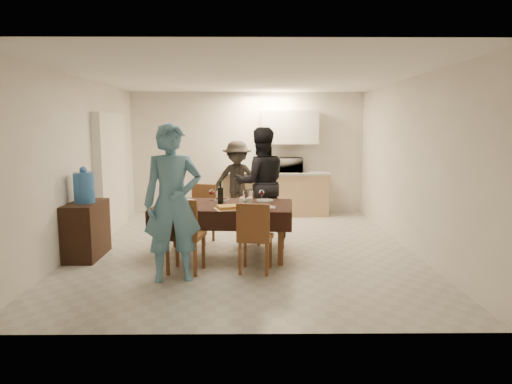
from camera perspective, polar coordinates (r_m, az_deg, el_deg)
floor at (r=7.16m, az=-1.28°, el=-6.92°), size 5.00×6.00×0.02m
ceiling at (r=6.95m, az=-1.35°, el=14.24°), size 5.00×6.00×0.02m
wall_back at (r=9.93m, az=-1.08°, el=4.92°), size 5.00×0.02×2.60m
wall_front at (r=3.96m, az=-1.88°, el=-0.05°), size 5.00×0.02×2.60m
wall_left at (r=7.41m, az=-21.07°, el=3.25°), size 0.02×6.00×2.60m
wall_right at (r=7.34m, az=18.63°, el=3.34°), size 0.02×6.00×2.60m
stub_partition at (r=8.53m, az=-17.68°, el=2.31°), size 0.15×1.40×2.10m
kitchen_base_cabinet at (r=9.71m, az=2.45°, el=-0.32°), size 2.20×0.60×0.86m
kitchen_worktop at (r=9.66m, az=2.47°, el=2.35°), size 2.24×0.64×0.05m
upper_cabinet at (r=9.77m, az=4.24°, el=8.07°), size 1.20×0.34×0.70m
dining_table at (r=6.59m, az=-4.04°, el=-1.84°), size 2.03×1.29×0.76m
chair_near_left at (r=5.83m, az=-8.95°, el=-4.48°), size 0.52×0.52×0.53m
chair_near_right at (r=5.78m, az=-0.05°, el=-4.83°), size 0.49×0.49×0.50m
chair_far_left at (r=7.30m, az=-7.24°, el=-2.10°), size 0.54×0.56×0.50m
chair_far_right at (r=7.27m, az=-0.16°, el=-2.50°), size 0.52×0.55×0.46m
console at (r=6.99m, az=-20.44°, el=-4.46°), size 0.43×0.86×0.80m
water_jug at (r=6.89m, az=-20.69°, el=0.54°), size 0.29×0.29×0.43m
wine_bottle at (r=6.61m, az=-4.46°, el=-0.03°), size 0.08×0.08×0.34m
water_pitcher at (r=6.50m, az=-0.99°, el=-0.69°), size 0.14×0.14×0.21m
savoury_tart at (r=6.20m, az=-3.33°, el=-1.92°), size 0.45×0.39×0.05m
salad_bowl at (r=6.74m, az=-1.40°, el=-1.00°), size 0.17×0.17×0.07m
mushroom_dish at (r=6.86m, az=-4.32°, el=-1.01°), size 0.19×0.19×0.03m
wine_glass_a at (r=6.38m, az=-9.12°, el=-1.08°), size 0.08×0.08×0.19m
wine_glass_b at (r=6.80m, az=0.71°, el=-0.42°), size 0.08×0.08×0.18m
wine_glass_c at (r=6.88m, az=-5.56°, el=-0.35°), size 0.08×0.08×0.19m
plate_near_left at (r=6.35m, az=-9.62°, el=-1.92°), size 0.28×0.28×0.02m
plate_near_right at (r=6.27m, az=1.27°, el=-1.93°), size 0.26×0.26×0.02m
plate_far_left at (r=6.93m, az=-8.85°, el=-1.05°), size 0.26×0.26×0.02m
plate_far_right at (r=6.86m, az=1.12°, el=-1.05°), size 0.26×0.26×0.02m
microwave at (r=9.66m, az=4.21°, el=3.39°), size 0.55×0.37×0.30m
person_near at (r=5.58m, az=-10.36°, el=-1.34°), size 0.78×0.59×1.91m
person_far at (r=7.58m, az=0.58°, el=1.08°), size 1.02×0.86×1.86m
person_kitchen at (r=9.21m, az=-2.36°, el=1.48°), size 1.02×0.59×1.58m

